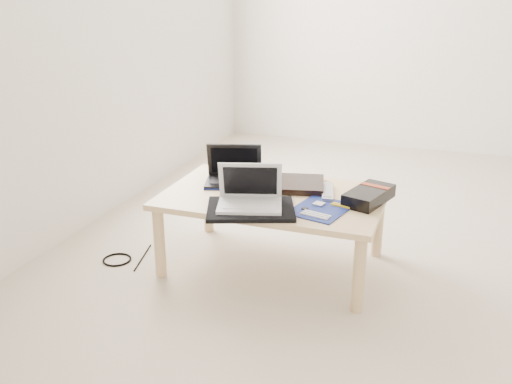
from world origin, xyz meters
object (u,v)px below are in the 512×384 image
(coffee_table, at_px, (273,203))
(netbook, at_px, (234,175))
(white_laptop, at_px, (250,197))
(gpu_box, at_px, (369,196))

(coffee_table, height_order, netbook, netbook)
(coffee_table, xyz_separation_m, netbook, (-0.25, 0.10, 0.09))
(white_laptop, bearing_deg, gpu_box, 28.92)
(coffee_table, distance_m, gpu_box, 0.48)
(netbook, bearing_deg, white_laptop, -57.21)
(netbook, bearing_deg, coffee_table, -21.56)
(netbook, relative_size, gpu_box, 1.03)
(netbook, bearing_deg, gpu_box, -3.53)
(coffee_table, distance_m, white_laptop, 0.26)
(white_laptop, height_order, gpu_box, white_laptop)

